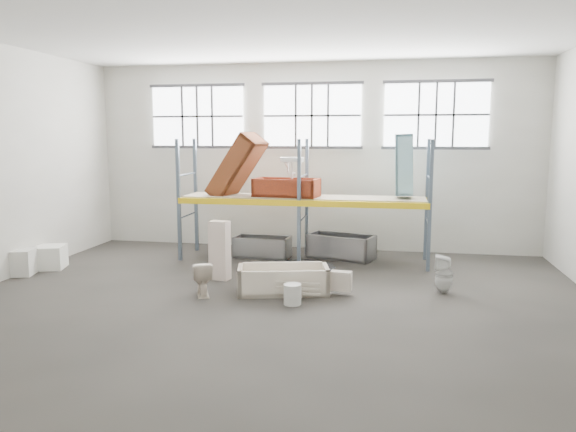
% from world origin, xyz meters
% --- Properties ---
extents(floor, '(12.00, 10.00, 0.10)m').
position_xyz_m(floor, '(0.00, 0.00, -0.05)').
color(floor, '#413E38').
rests_on(floor, ground).
extents(ceiling, '(12.00, 10.00, 0.10)m').
position_xyz_m(ceiling, '(0.00, 0.00, 5.05)').
color(ceiling, silver).
rests_on(ceiling, ground).
extents(wall_back, '(12.00, 0.10, 5.00)m').
position_xyz_m(wall_back, '(0.00, 5.05, 2.50)').
color(wall_back, '#B7B5A8').
rests_on(wall_back, ground).
extents(wall_front, '(12.00, 0.10, 5.00)m').
position_xyz_m(wall_front, '(0.00, -5.05, 2.50)').
color(wall_front, '#ABA99D').
rests_on(wall_front, ground).
extents(window_left, '(2.60, 0.04, 1.60)m').
position_xyz_m(window_left, '(-3.20, 4.94, 3.60)').
color(window_left, white).
rests_on(window_left, wall_back).
extents(window_mid, '(2.60, 0.04, 1.60)m').
position_xyz_m(window_mid, '(0.00, 4.94, 3.60)').
color(window_mid, white).
rests_on(window_mid, wall_back).
extents(window_right, '(2.60, 0.04, 1.60)m').
position_xyz_m(window_right, '(3.20, 4.94, 3.60)').
color(window_right, white).
rests_on(window_right, wall_back).
extents(rack_upright_la, '(0.08, 0.08, 3.00)m').
position_xyz_m(rack_upright_la, '(-3.00, 2.90, 1.50)').
color(rack_upright_la, slate).
rests_on(rack_upright_la, floor).
extents(rack_upright_lb, '(0.08, 0.08, 3.00)m').
position_xyz_m(rack_upright_lb, '(-3.00, 4.10, 1.50)').
color(rack_upright_lb, slate).
rests_on(rack_upright_lb, floor).
extents(rack_upright_ma, '(0.08, 0.08, 3.00)m').
position_xyz_m(rack_upright_ma, '(0.00, 2.90, 1.50)').
color(rack_upright_ma, slate).
rests_on(rack_upright_ma, floor).
extents(rack_upright_mb, '(0.08, 0.08, 3.00)m').
position_xyz_m(rack_upright_mb, '(0.00, 4.10, 1.50)').
color(rack_upright_mb, slate).
rests_on(rack_upright_mb, floor).
extents(rack_upright_ra, '(0.08, 0.08, 3.00)m').
position_xyz_m(rack_upright_ra, '(3.00, 2.90, 1.50)').
color(rack_upright_ra, slate).
rests_on(rack_upright_ra, floor).
extents(rack_upright_rb, '(0.08, 0.08, 3.00)m').
position_xyz_m(rack_upright_rb, '(3.00, 4.10, 1.50)').
color(rack_upright_rb, slate).
rests_on(rack_upright_rb, floor).
extents(rack_beam_front, '(6.00, 0.10, 0.14)m').
position_xyz_m(rack_beam_front, '(0.00, 2.90, 1.50)').
color(rack_beam_front, yellow).
rests_on(rack_beam_front, floor).
extents(rack_beam_back, '(6.00, 0.10, 0.14)m').
position_xyz_m(rack_beam_back, '(0.00, 4.10, 1.50)').
color(rack_beam_back, yellow).
rests_on(rack_beam_back, floor).
extents(shelf_deck, '(5.90, 1.10, 0.03)m').
position_xyz_m(shelf_deck, '(0.00, 3.50, 1.58)').
color(shelf_deck, gray).
rests_on(shelf_deck, floor).
extents(wet_patch, '(1.80, 1.80, 0.00)m').
position_xyz_m(wet_patch, '(0.00, 2.70, 0.00)').
color(wet_patch, black).
rests_on(wet_patch, floor).
extents(bathtub_beige, '(1.92, 1.22, 0.52)m').
position_xyz_m(bathtub_beige, '(0.07, 0.62, 0.26)').
color(bathtub_beige, beige).
rests_on(bathtub_beige, floor).
extents(cistern_spare, '(0.42, 0.24, 0.38)m').
position_xyz_m(cistern_spare, '(1.21, 0.64, 0.28)').
color(cistern_spare, beige).
rests_on(cistern_spare, bathtub_beige).
extents(sink_in_tub, '(0.40, 0.40, 0.14)m').
position_xyz_m(sink_in_tub, '(0.36, 0.48, 0.16)').
color(sink_in_tub, beige).
rests_on(sink_in_tub, bathtub_beige).
extents(toilet_beige, '(0.61, 0.76, 0.67)m').
position_xyz_m(toilet_beige, '(-1.44, 0.14, 0.34)').
color(toilet_beige, '#F2E3CD').
rests_on(toilet_beige, floor).
extents(cistern_tall, '(0.45, 0.34, 1.28)m').
position_xyz_m(cistern_tall, '(-1.46, 1.33, 0.64)').
color(cistern_tall, beige).
rests_on(cistern_tall, floor).
extents(toilet_white, '(0.38, 0.37, 0.76)m').
position_xyz_m(toilet_white, '(3.19, 1.16, 0.38)').
color(toilet_white, white).
rests_on(toilet_white, floor).
extents(steel_tub_left, '(1.45, 0.74, 0.52)m').
position_xyz_m(steel_tub_left, '(-1.08, 3.66, 0.26)').
color(steel_tub_left, '#A3A6AB').
rests_on(steel_tub_left, floor).
extents(steel_tub_right, '(1.79, 1.21, 0.60)m').
position_xyz_m(steel_tub_right, '(0.92, 3.88, 0.30)').
color(steel_tub_right, '#9A9BA1').
rests_on(steel_tub_right, floor).
extents(rust_tub_flat, '(1.65, 0.93, 0.44)m').
position_xyz_m(rust_tub_flat, '(-0.40, 3.40, 1.82)').
color(rust_tub_flat, '#9A2F13').
rests_on(rust_tub_flat, shelf_deck).
extents(rust_tub_tilted, '(1.56, 1.10, 1.74)m').
position_xyz_m(rust_tub_tilted, '(-1.67, 3.49, 2.29)').
color(rust_tub_tilted, maroon).
rests_on(rust_tub_tilted, shelf_deck).
extents(sink_on_shelf, '(0.63, 0.51, 0.52)m').
position_xyz_m(sink_on_shelf, '(-0.22, 3.19, 2.09)').
color(sink_on_shelf, white).
rests_on(sink_on_shelf, rust_tub_flat).
extents(blue_tub_upright, '(0.46, 0.68, 1.45)m').
position_xyz_m(blue_tub_upright, '(2.41, 3.63, 2.40)').
color(blue_tub_upright, '#8FC5D4').
rests_on(blue_tub_upright, shelf_deck).
extents(bucket, '(0.37, 0.37, 0.38)m').
position_xyz_m(bucket, '(0.39, -0.12, 0.19)').
color(bucket, silver).
rests_on(bucket, floor).
extents(carton_near, '(0.80, 0.73, 0.57)m').
position_xyz_m(carton_near, '(-6.01, 0.87, 0.29)').
color(carton_near, silver).
rests_on(carton_near, floor).
extents(carton_far, '(0.80, 0.80, 0.54)m').
position_xyz_m(carton_far, '(-5.67, 1.54, 0.27)').
color(carton_far, white).
rests_on(carton_far, floor).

